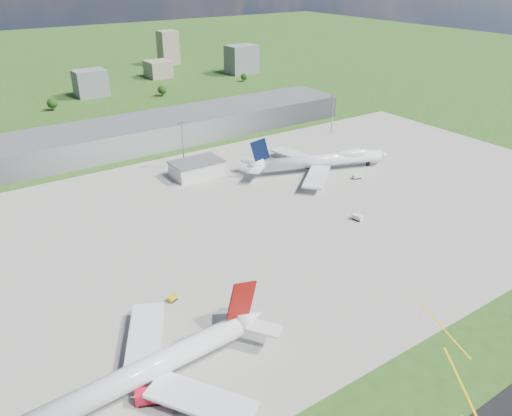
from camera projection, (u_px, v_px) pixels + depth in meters
ground at (143, 153)px, 301.59m from camera, size 1400.00×1400.00×0.00m
apron at (260, 218)px, 224.97m from camera, size 360.00×190.00×0.08m
terminal at (133, 135)px, 309.40m from camera, size 300.00×42.00×15.00m
ops_building at (197, 169)px, 267.75m from camera, size 26.00×16.00×8.00m
mast_center at (182, 137)px, 272.81m from camera, size 3.50×2.00×25.90m
mast_east at (333, 108)px, 328.14m from camera, size 3.50×2.00×25.90m
airliner_red_twin at (149, 370)px, 133.46m from camera, size 78.38×61.04×21.51m
airliner_blue_quad at (323, 160)px, 273.65m from camera, size 80.07×61.22×21.62m
fire_truck at (153, 396)px, 130.16m from camera, size 9.28×6.55×3.83m
tug_yellow at (173, 299)px, 169.68m from camera, size 3.91×3.01×1.73m
van_white_near at (357, 218)px, 222.56m from camera, size 3.09×5.23×2.50m
van_white_far at (357, 177)px, 265.17m from camera, size 4.89×2.83×2.40m
bldg_c at (90, 83)px, 425.52m from camera, size 26.00×20.00×22.00m
bldg_ce at (158, 69)px, 496.78m from camera, size 22.00×24.00×16.00m
bldg_e at (242, 59)px, 512.10m from camera, size 30.00×22.00×28.00m
bldg_tall_e at (168, 48)px, 556.99m from camera, size 20.00×18.00×36.00m
tree_c at (52, 103)px, 385.42m from camera, size 8.10×8.10×9.90m
tree_e at (162, 90)px, 427.13m from camera, size 7.65×7.65×9.35m
tree_far_e at (244, 77)px, 480.26m from camera, size 6.30×6.30×7.70m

